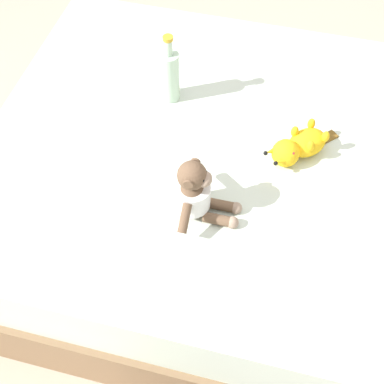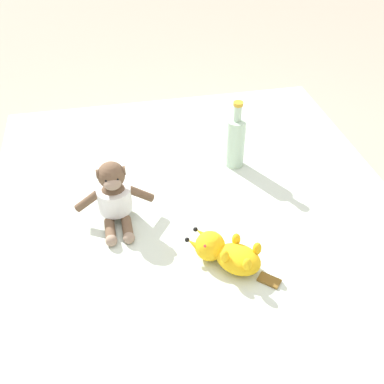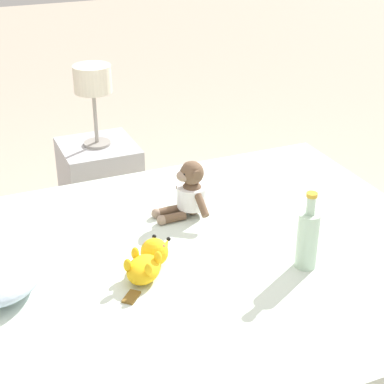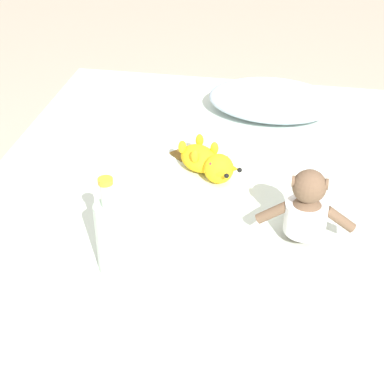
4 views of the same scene
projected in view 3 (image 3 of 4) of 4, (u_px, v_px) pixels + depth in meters
The scene contains 7 objects.
ground_plane at pixel (190, 362), 2.48m from camera, with size 16.00×16.00×0.00m, color #B7A893.
bed at pixel (189, 313), 2.37m from camera, with size 1.58×2.03×0.50m.
plush_monkey at pixel (190, 193), 2.50m from camera, with size 0.29×0.23×0.24m.
plush_yellow_creature at pixel (148, 261), 2.15m from camera, with size 0.28×0.26×0.10m.
glass_bottle at pixel (308, 238), 2.16m from camera, with size 0.08×0.08×0.29m.
nightstand at pixel (100, 185), 3.36m from camera, with size 0.39×0.39×0.48m.
bedside_lamp at pixel (93, 83), 3.10m from camera, with size 0.19×0.19×0.42m.
Camera 3 is at (-1.75, 0.73, 1.74)m, focal length 57.93 mm.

